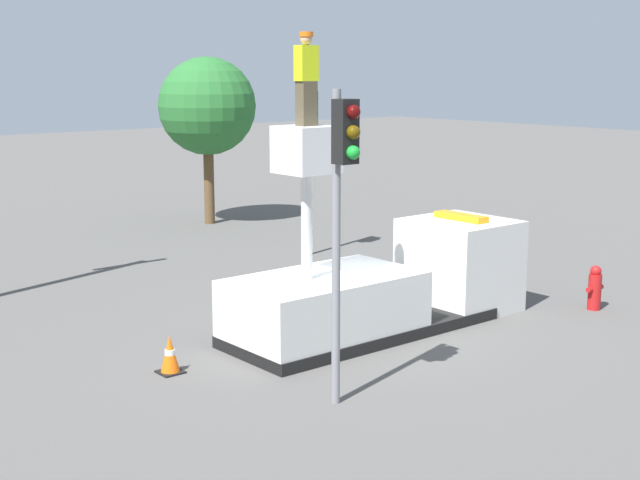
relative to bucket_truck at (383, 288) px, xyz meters
The scene contains 8 objects.
ground_plane 1.05m from the bucket_truck, behind, with size 120.00×120.00×0.00m, color #565451.
bucket_truck is the anchor object (origin of this frame).
worker 4.85m from the bucket_truck, behind, with size 0.40×0.26×1.75m.
traffic_light_pole 5.35m from the bucket_truck, 142.16° to the right, with size 0.34×0.57×5.14m.
traffic_light_across 7.96m from the bucket_truck, 63.12° to the left, with size 0.34×0.57×4.96m.
fire_hydrant 5.17m from the bucket_truck, 23.44° to the right, with size 0.54×0.30×1.03m.
traffic_cone_rear 5.01m from the bucket_truck, behind, with size 0.43×0.43×0.71m.
tree_left_bg 14.37m from the bucket_truck, 72.49° to the left, with size 3.40×3.40×5.85m.
Camera 1 is at (-12.15, -13.27, 5.46)m, focal length 50.00 mm.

